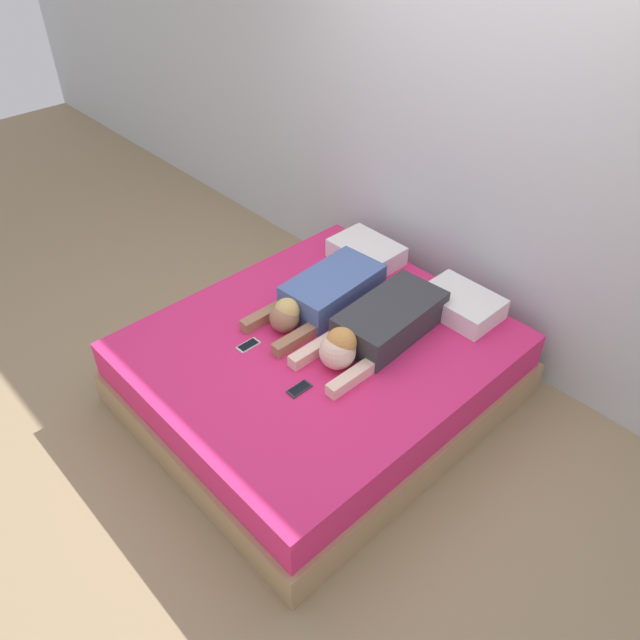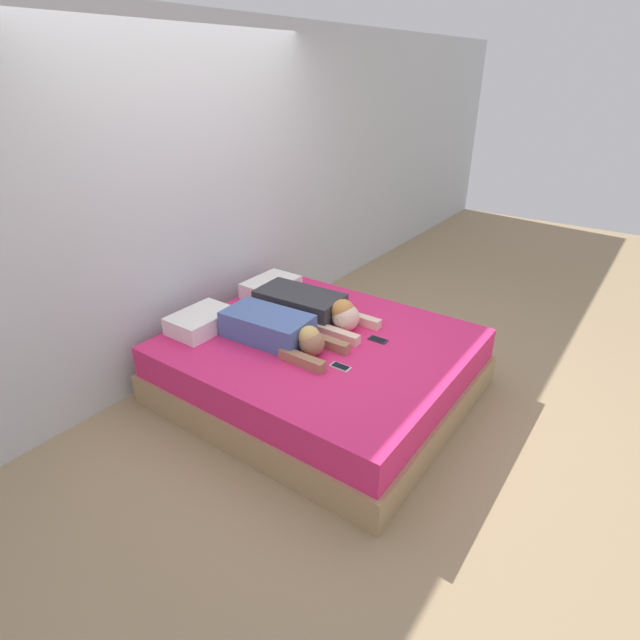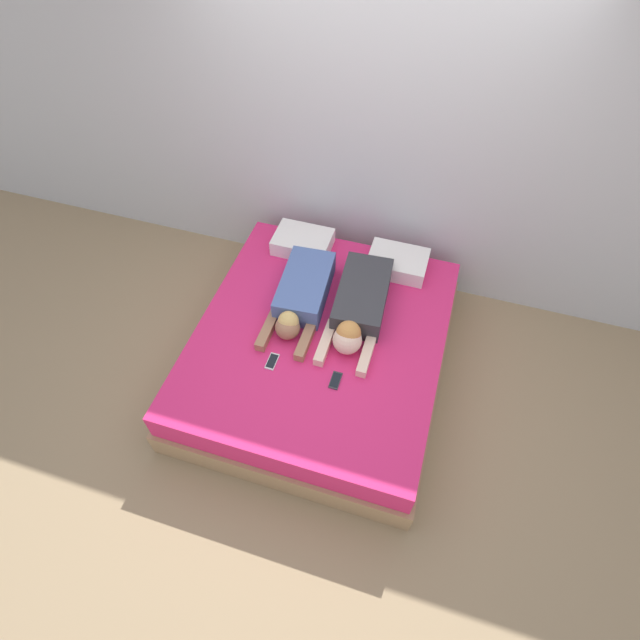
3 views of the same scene
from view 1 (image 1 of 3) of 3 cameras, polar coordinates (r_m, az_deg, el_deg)
name	(u,v)px [view 1 (image 1 of 3)]	position (r m, az deg, el deg)	size (l,w,h in m)	color
ground_plane	(320,396)	(3.96, 0.00, -6.93)	(12.00, 12.00, 0.00)	#9E8460
wall_back	(463,147)	(3.98, 12.97, 15.16)	(12.00, 0.06, 2.60)	silver
bed	(320,369)	(3.80, 0.00, -4.53)	(1.83, 2.06, 0.46)	tan
pillow_head_left	(366,252)	(4.29, 4.25, 6.22)	(0.46, 0.33, 0.13)	white
pillow_head_right	(461,304)	(3.90, 12.76, 1.45)	(0.46, 0.33, 0.13)	white
person_left	(322,295)	(3.82, 0.20, 2.26)	(0.39, 0.92, 0.21)	#4C66A5
person_right	(376,327)	(3.59, 5.19, -0.64)	(0.40, 0.99, 0.24)	#333338
cell_phone_left	(248,345)	(3.62, -6.58, -2.32)	(0.07, 0.14, 0.01)	silver
cell_phone_right	(299,389)	(3.34, -1.90, -6.30)	(0.07, 0.14, 0.01)	#2D2D33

